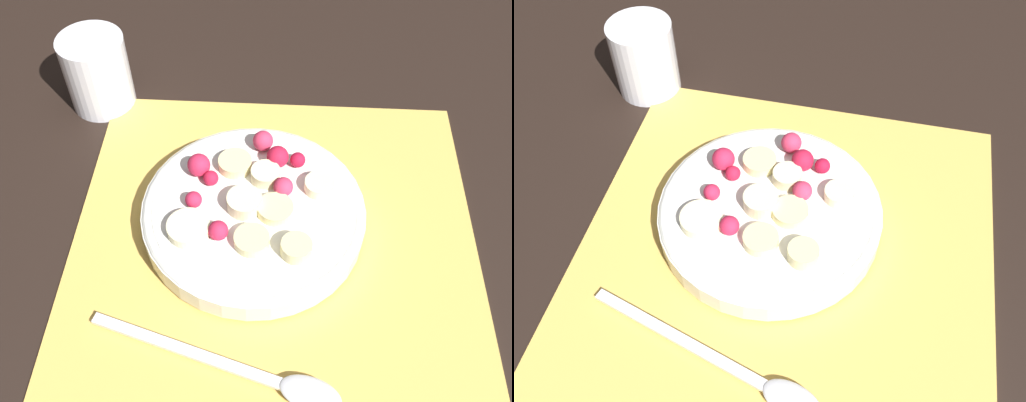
{
  "view_description": "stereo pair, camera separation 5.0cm",
  "coord_description": "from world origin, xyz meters",
  "views": [
    {
      "loc": [
        -0.24,
        0.0,
        0.43
      ],
      "look_at": [
        0.07,
        0.02,
        0.04
      ],
      "focal_mm": 40.0,
      "sensor_mm": 36.0,
      "label": 1
    },
    {
      "loc": [
        -0.24,
        -0.05,
        0.43
      ],
      "look_at": [
        0.07,
        0.02,
        0.04
      ],
      "focal_mm": 40.0,
      "sensor_mm": 36.0,
      "label": 2
    }
  ],
  "objects": [
    {
      "name": "spoon",
      "position": [
        -0.08,
        0.0,
        0.01
      ],
      "size": [
        0.08,
        0.2,
        0.01
      ],
      "rotation": [
        0.0,
        0.0,
        4.42
      ],
      "color": "silver",
      "rests_on": "placemat"
    },
    {
      "name": "drinking_glass",
      "position": [
        0.23,
        0.2,
        0.04
      ],
      "size": [
        0.07,
        0.07,
        0.08
      ],
      "color": "white",
      "rests_on": "ground_plane"
    },
    {
      "name": "ground_plane",
      "position": [
        0.0,
        0.0,
        0.0
      ],
      "size": [
        3.0,
        3.0,
        0.0
      ],
      "primitive_type": "plane",
      "color": "black"
    },
    {
      "name": "placemat",
      "position": [
        0.0,
        0.0,
        0.0
      ],
      "size": [
        0.46,
        0.37,
        0.01
      ],
      "color": "#E0B251",
      "rests_on": "ground_plane"
    },
    {
      "name": "fruit_bowl",
      "position": [
        0.07,
        0.02,
        0.02
      ],
      "size": [
        0.2,
        0.2,
        0.05
      ],
      "color": "silver",
      "rests_on": "placemat"
    }
  ]
}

